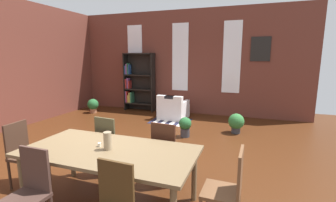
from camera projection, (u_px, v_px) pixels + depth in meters
name	position (u px, v px, depth m)	size (l,w,h in m)	color
ground_plane	(112.00, 162.00, 4.33)	(11.07, 11.07, 0.00)	#41200E
back_wall_brick	(181.00, 63.00, 8.02)	(8.17, 0.12, 3.40)	brown
window_pane_0	(135.00, 57.00, 8.48)	(0.55, 0.02, 2.21)	white
window_pane_1	(180.00, 57.00, 7.93)	(0.55, 0.02, 2.21)	white
window_pane_2	(232.00, 57.00, 7.38)	(0.55, 0.02, 2.21)	white
dining_table	(109.00, 155.00, 2.99)	(2.19, 1.08, 0.75)	brown
vase_on_table	(108.00, 141.00, 2.96)	(0.10, 0.10, 0.23)	#998466
tealight_candle_0	(99.00, 145.00, 3.07)	(0.04, 0.04, 0.05)	silver
dining_chair_head_left	(24.00, 152.00, 3.50)	(0.43, 0.43, 0.95)	#3B261B
dining_chair_far_right	(166.00, 150.00, 3.57)	(0.44, 0.44, 0.95)	#3D1F14
dining_chair_head_right	(228.00, 188.00, 2.53)	(0.41, 0.41, 0.95)	brown
dining_chair_far_left	(110.00, 142.00, 3.89)	(0.44, 0.44, 0.95)	#46412A
dining_chair_near_left	(28.00, 191.00, 2.47)	(0.40, 0.40, 0.95)	#422C25
bookshelf_tall	(137.00, 82.00, 8.42)	(1.10, 0.32, 2.02)	black
armchair_white	(173.00, 110.00, 7.38)	(0.85, 0.85, 0.75)	white
potted_plant_by_shelf	(185.00, 126.00, 5.67)	(0.30, 0.30, 0.48)	#333338
potted_plant_corner	(236.00, 122.00, 5.95)	(0.39, 0.39, 0.50)	#333338
potted_plant_window	(93.00, 105.00, 8.13)	(0.37, 0.37, 0.48)	#9E6042
striped_rug	(170.00, 121.00, 7.10)	(1.14, 0.92, 0.01)	#1E1E33
framed_picture	(261.00, 49.00, 7.06)	(0.56, 0.03, 0.72)	black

